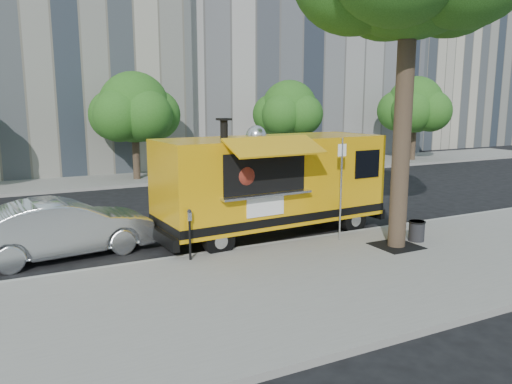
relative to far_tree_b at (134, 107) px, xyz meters
The scene contains 16 objects.
ground 13.30m from the far_tree_b, 85.50° to the right, with size 120.00×120.00×0.00m, color black.
sidewalk 17.15m from the far_tree_b, 86.57° to the right, with size 60.00×6.00×0.15m, color gray.
curb 14.17m from the far_tree_b, 85.80° to the right, with size 60.00×0.14×0.16m, color #999993.
far_sidewalk 3.97m from the far_tree_b, 38.66° to the left, with size 60.00×5.00×0.15m, color gray.
building_mid 17.70m from the far_tree_b, 38.39° to the left, with size 20.00×14.00×20.00m, color #A29C98.
building_right 33.26m from the far_tree_b, 20.03° to the left, with size 16.00×12.00×16.00m, color #B5AC97.
tree_well 16.33m from the far_tree_b, 76.92° to the right, with size 1.20×1.20×0.02m, color black.
far_tree_b is the anchor object (origin of this frame).
far_tree_c 9.01m from the far_tree_b, ahead, with size 3.24×3.24×5.21m.
far_tree_d 19.00m from the far_tree_b, ahead, with size 3.78×3.78×5.64m.
sign_post 14.61m from the far_tree_b, 79.85° to the right, with size 0.28×0.06×3.00m.
parking_meter 14.48m from the far_tree_b, 98.10° to the right, with size 0.11×0.11×1.33m.
food_truck 12.77m from the far_tree_b, 84.55° to the right, with size 7.55×3.81×3.67m.
sedan 13.09m from the far_tree_b, 112.19° to the right, with size 1.68×4.80×1.58m, color #B5B9BD.
trash_bin_left 15.77m from the far_tree_b, 74.18° to the right, with size 0.47×0.47×0.56m.
trash_bin_right 16.34m from the far_tree_b, 73.65° to the right, with size 0.49×0.49×0.59m.
Camera 1 is at (-7.03, -13.12, 4.21)m, focal length 35.00 mm.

